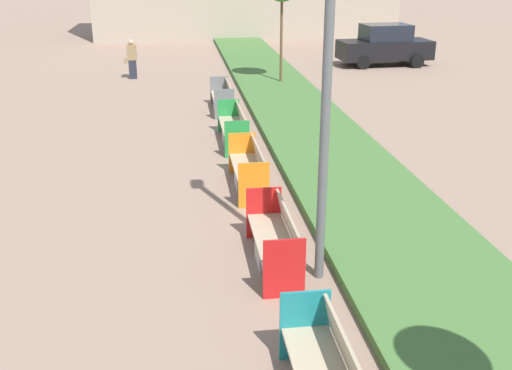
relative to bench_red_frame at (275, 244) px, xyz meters
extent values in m
cube|color=#426B33|center=(2.26, 1.09, -0.28)|extent=(2.80, 120.00, 0.18)
cube|color=tan|center=(0.23, -3.51, 0.33)|extent=(0.14, 2.00, 0.48)
cube|color=#197A7F|center=(-0.04, -2.45, 0.10)|extent=(0.62, 0.04, 0.94)
cube|color=#ADA8A0|center=(-0.04, 0.00, -0.16)|extent=(0.52, 0.60, 0.42)
cube|color=tan|center=(-0.04, 0.00, 0.07)|extent=(0.58, 2.02, 0.05)
cube|color=tan|center=(0.23, 0.00, 0.33)|extent=(0.14, 1.94, 0.48)
cube|color=red|center=(-0.04, -1.03, 0.10)|extent=(0.62, 0.04, 0.94)
cube|color=red|center=(-0.04, 1.03, 0.10)|extent=(0.62, 0.04, 0.94)
cube|color=#ADA8A0|center=(-0.04, 3.46, -0.16)|extent=(0.52, 0.60, 0.42)
cube|color=tan|center=(-0.04, 3.46, 0.07)|extent=(0.58, 2.10, 0.05)
cube|color=tan|center=(0.23, 3.46, 0.33)|extent=(0.14, 2.01, 0.48)
cube|color=orange|center=(-0.04, 2.40, 0.10)|extent=(0.62, 0.04, 0.94)
cube|color=orange|center=(-0.04, 4.53, 0.10)|extent=(0.62, 0.04, 0.94)
cube|color=#ADA8A0|center=(-0.04, 6.84, -0.16)|extent=(0.52, 0.60, 0.42)
cube|color=tan|center=(-0.04, 6.84, 0.07)|extent=(0.58, 2.36, 0.05)
cube|color=tan|center=(0.23, 6.84, 0.33)|extent=(0.14, 2.27, 0.48)
cube|color=#238C3D|center=(-0.04, 5.63, 0.10)|extent=(0.62, 0.04, 0.94)
cube|color=#238C3D|center=(-0.04, 8.04, 0.10)|extent=(0.62, 0.04, 0.94)
cube|color=#ADA8A0|center=(-0.04, 10.52, -0.16)|extent=(0.52, 0.60, 0.42)
cube|color=tan|center=(-0.04, 10.52, 0.07)|extent=(0.58, 2.07, 0.05)
cube|color=tan|center=(0.23, 10.52, 0.33)|extent=(0.14, 1.98, 0.48)
cube|color=slate|center=(-0.04, 9.46, 0.10)|extent=(0.62, 0.04, 0.94)
cube|color=slate|center=(-0.04, 11.57, 0.10)|extent=(0.62, 0.04, 0.94)
cylinder|color=#56595B|center=(0.61, -0.49, 2.91)|extent=(0.14, 0.14, 6.57)
cylinder|color=brown|center=(2.57, 14.41, 1.36)|extent=(0.10, 0.10, 3.46)
cube|color=#232633|center=(-3.23, 16.63, 0.01)|extent=(0.30, 0.22, 0.76)
cube|color=olive|center=(-3.23, 16.63, 0.70)|extent=(0.38, 0.24, 0.62)
sphere|color=tan|center=(-3.23, 16.63, 1.12)|extent=(0.21, 0.21, 0.21)
cube|color=olive|center=(-3.51, 16.63, 0.36)|extent=(0.12, 0.20, 0.18)
cube|color=black|center=(8.12, 18.46, 0.35)|extent=(4.30, 2.02, 0.84)
cube|color=black|center=(8.12, 18.46, 1.13)|extent=(2.19, 1.68, 0.72)
cylinder|color=black|center=(9.38, 17.56, -0.07)|extent=(0.60, 0.20, 0.60)
cylinder|color=black|center=(9.38, 19.36, -0.07)|extent=(0.60, 0.20, 0.60)
cylinder|color=black|center=(6.86, 17.56, -0.07)|extent=(0.60, 0.20, 0.60)
cylinder|color=black|center=(6.86, 19.36, -0.07)|extent=(0.60, 0.20, 0.60)
camera|label=1|loc=(-1.44, -8.54, 4.29)|focal=42.00mm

